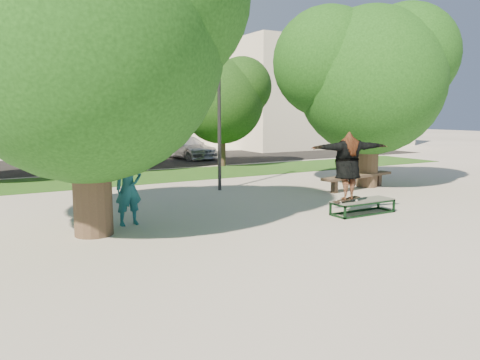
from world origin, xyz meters
TOP-DOWN VIEW (x-y plane):
  - ground at (0.00, 0.00)m, footprint 120.00×120.00m
  - grass_strip at (1.00, 9.50)m, footprint 30.00×4.00m
  - asphalt_strip at (0.00, 16.00)m, footprint 40.00×8.00m
  - tree_left at (-4.29, 1.09)m, footprint 6.96×5.95m
  - tree_right at (5.92, 3.08)m, footprint 6.24×5.33m
  - bg_tree_mid at (-1.08, 12.08)m, footprint 5.76×4.92m
  - bg_tree_right at (4.43, 11.57)m, footprint 5.04×4.31m
  - lamppost at (1.00, 5.00)m, footprint 0.25×0.15m
  - office_building at (-2.00, 31.98)m, footprint 30.00×14.12m
  - side_building at (18.00, 22.00)m, footprint 15.00×10.00m
  - grind_box at (2.50, -0.35)m, footprint 1.80×0.60m
  - skater_rig at (1.92, -0.35)m, footprint 2.22×1.09m
  - bystander at (-3.25, 1.52)m, footprint 0.70×0.50m
  - bench at (5.27, 2.71)m, footprint 3.41×0.96m
  - car_dark at (-0.59, 13.60)m, footprint 1.81×4.35m
  - car_grey at (-1.08, 14.95)m, footprint 3.05×5.05m
  - car_silver_b at (4.61, 16.14)m, footprint 2.61×4.76m

SIDE VIEW (x-z plane):
  - ground at x=0.00m, z-range 0.00..0.00m
  - asphalt_strip at x=0.00m, z-range 0.00..0.01m
  - grass_strip at x=1.00m, z-range 0.00..0.02m
  - grind_box at x=2.50m, z-range 0.00..0.38m
  - bench at x=5.27m, z-range 0.18..0.69m
  - car_silver_b at x=4.61m, z-range 0.00..1.31m
  - car_grey at x=-1.08m, z-range 0.00..1.31m
  - car_dark at x=-0.59m, z-range 0.00..1.40m
  - bystander at x=-3.25m, z-range 0.00..1.80m
  - skater_rig at x=1.92m, z-range 0.41..2.23m
  - lamppost at x=1.00m, z-range 0.10..6.21m
  - bg_tree_right at x=4.43m, z-range 0.77..6.21m
  - side_building at x=18.00m, z-range 0.00..8.00m
  - bg_tree_mid at x=-1.08m, z-range 0.90..7.14m
  - tree_right at x=5.92m, z-range 0.84..7.35m
  - tree_left at x=-4.29m, z-range 0.86..7.98m
  - office_building at x=-2.00m, z-range 0.00..16.00m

